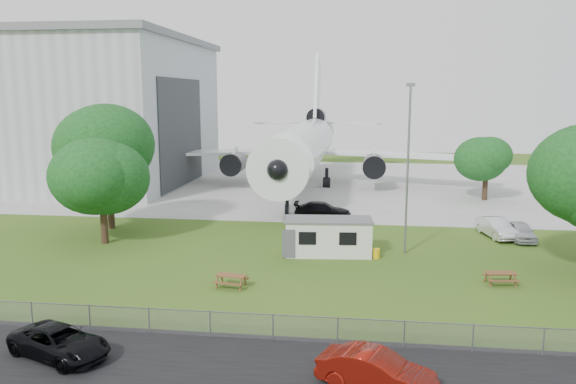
# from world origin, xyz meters

# --- Properties ---
(ground) EXTENTS (160.00, 160.00, 0.00)m
(ground) POSITION_xyz_m (0.00, 0.00, 0.00)
(ground) COLOR #4A6D1F
(asphalt_strip) EXTENTS (120.00, 8.00, 0.02)m
(asphalt_strip) POSITION_xyz_m (0.00, -13.00, 0.01)
(asphalt_strip) COLOR black
(asphalt_strip) RESTS_ON ground
(concrete_apron) EXTENTS (120.00, 46.00, 0.03)m
(concrete_apron) POSITION_xyz_m (0.00, 38.00, 0.01)
(concrete_apron) COLOR #B7B7B2
(concrete_apron) RESTS_ON ground
(hangar) EXTENTS (43.00, 31.00, 18.55)m
(hangar) POSITION_xyz_m (-37.97, 36.00, 9.41)
(hangar) COLOR #B2B7BC
(hangar) RESTS_ON ground
(airliner) EXTENTS (46.36, 47.73, 17.69)m
(airliner) POSITION_xyz_m (-2.00, 35.86, 5.27)
(airliner) COLOR white
(airliner) RESTS_ON ground
(site_cabin) EXTENTS (6.86, 3.23, 2.62)m
(site_cabin) POSITION_xyz_m (2.74, 5.22, 1.31)
(site_cabin) COLOR silver
(site_cabin) RESTS_ON ground
(picnic_west) EXTENTS (2.02, 1.77, 0.76)m
(picnic_west) POSITION_xyz_m (-2.61, -2.51, 0.00)
(picnic_west) COLOR brown
(picnic_west) RESTS_ON ground
(picnic_east) EXTENTS (1.96, 1.70, 0.76)m
(picnic_east) POSITION_xyz_m (13.43, 0.05, 0.00)
(picnic_east) COLOR brown
(picnic_east) RESTS_ON ground
(fence) EXTENTS (58.00, 0.04, 1.30)m
(fence) POSITION_xyz_m (0.00, -9.50, 0.00)
(fence) COLOR gray
(fence) RESTS_ON ground
(lamp_mast) EXTENTS (0.16, 0.16, 12.00)m
(lamp_mast) POSITION_xyz_m (8.20, 6.20, 6.00)
(lamp_mast) COLOR slate
(lamp_mast) RESTS_ON ground
(tree_west_big) EXTENTS (9.28, 9.28, 11.57)m
(tree_west_big) POSITION_xyz_m (-16.21, 10.85, 6.92)
(tree_west_big) COLOR #382619
(tree_west_big) RESTS_ON ground
(tree_west_small) EXTENTS (7.21, 7.21, 8.64)m
(tree_west_small) POSITION_xyz_m (-14.59, 6.11, 5.03)
(tree_west_small) COLOR #382619
(tree_west_small) RESTS_ON ground
(tree_far_apron) EXTENTS (5.92, 5.92, 7.48)m
(tree_far_apron) POSITION_xyz_m (18.37, 28.44, 4.51)
(tree_far_apron) COLOR #382619
(tree_far_apron) RESTS_ON ground
(car_centre_sedan) EXTENTS (4.87, 3.14, 1.52)m
(car_centre_sedan) POSITION_xyz_m (5.65, -13.35, 0.76)
(car_centre_sedan) COLOR maroon
(car_centre_sedan) RESTS_ON ground
(car_west_estate) EXTENTS (5.30, 3.90, 1.34)m
(car_west_estate) POSITION_xyz_m (-7.97, -12.32, 0.67)
(car_west_estate) COLOR black
(car_west_estate) RESTS_ON ground
(car_ne_hatch) EXTENTS (1.80, 4.23, 1.43)m
(car_ne_hatch) POSITION_xyz_m (17.51, 11.12, 0.71)
(car_ne_hatch) COLOR #A8AAAF
(car_ne_hatch) RESTS_ON ground
(car_ne_sedan) EXTENTS (2.62, 4.91, 1.54)m
(car_ne_sedan) POSITION_xyz_m (15.84, 11.89, 0.77)
(car_ne_sedan) COLOR silver
(car_ne_sedan) RESTS_ON ground
(car_apron_van) EXTENTS (5.29, 2.24, 1.52)m
(car_apron_van) POSITION_xyz_m (1.51, 17.00, 0.76)
(car_apron_van) COLOR black
(car_apron_van) RESTS_ON ground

